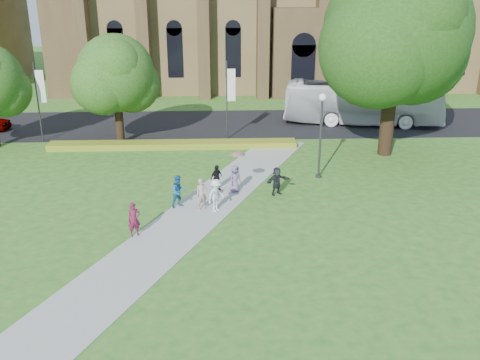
{
  "coord_description": "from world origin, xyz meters",
  "views": [
    {
      "loc": [
        1.28,
        -24.48,
        11.41
      ],
      "look_at": [
        2.42,
        1.89,
        1.6
      ],
      "focal_mm": 40.0,
      "sensor_mm": 36.0,
      "label": 1
    }
  ],
  "objects_px": {
    "streetlamp": "(321,126)",
    "tour_coach": "(362,103)",
    "pedestrian_0": "(134,220)",
    "large_tree": "(396,32)"
  },
  "relations": [
    {
      "from": "pedestrian_0",
      "to": "large_tree",
      "type": "bearing_deg",
      "value": 13.49
    },
    {
      "from": "streetlamp",
      "to": "tour_coach",
      "type": "relative_size",
      "value": 0.4
    },
    {
      "from": "streetlamp",
      "to": "large_tree",
      "type": "xyz_separation_m",
      "value": [
        5.5,
        4.5,
        5.07
      ]
    },
    {
      "from": "large_tree",
      "to": "pedestrian_0",
      "type": "height_order",
      "value": "large_tree"
    },
    {
      "from": "large_tree",
      "to": "tour_coach",
      "type": "bearing_deg",
      "value": 86.5
    },
    {
      "from": "large_tree",
      "to": "tour_coach",
      "type": "height_order",
      "value": "large_tree"
    },
    {
      "from": "streetlamp",
      "to": "large_tree",
      "type": "distance_m",
      "value": 8.73
    },
    {
      "from": "streetlamp",
      "to": "pedestrian_0",
      "type": "distance_m",
      "value": 13.1
    },
    {
      "from": "pedestrian_0",
      "to": "tour_coach",
      "type": "bearing_deg",
      "value": 27.48
    },
    {
      "from": "tour_coach",
      "to": "large_tree",
      "type": "bearing_deg",
      "value": -173.14
    }
  ]
}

